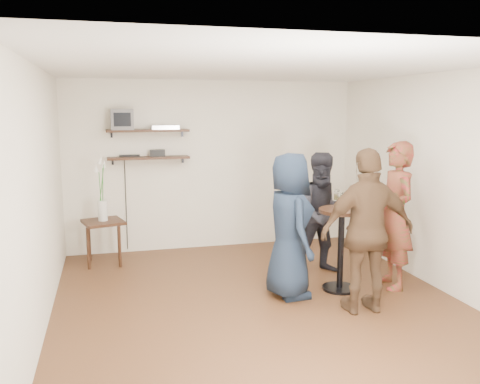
# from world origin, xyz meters

# --- Properties ---
(room) EXTENTS (4.58, 5.08, 2.68)m
(room) POSITION_xyz_m (0.00, 0.00, 1.30)
(room) COLOR #402414
(room) RESTS_ON ground
(shelf_upper) EXTENTS (1.20, 0.25, 0.04)m
(shelf_upper) POSITION_xyz_m (-1.00, 2.38, 1.85)
(shelf_upper) COLOR black
(shelf_upper) RESTS_ON room
(shelf_lower) EXTENTS (1.20, 0.25, 0.04)m
(shelf_lower) POSITION_xyz_m (-1.00, 2.38, 1.45)
(shelf_lower) COLOR black
(shelf_lower) RESTS_ON room
(crt_monitor) EXTENTS (0.32, 0.30, 0.30)m
(crt_monitor) POSITION_xyz_m (-1.37, 2.38, 2.02)
(crt_monitor) COLOR #59595B
(crt_monitor) RESTS_ON shelf_upper
(dvd_deck) EXTENTS (0.40, 0.24, 0.06)m
(dvd_deck) POSITION_xyz_m (-0.75, 2.38, 1.90)
(dvd_deck) COLOR silver
(dvd_deck) RESTS_ON shelf_upper
(radio) EXTENTS (0.22, 0.10, 0.10)m
(radio) POSITION_xyz_m (-0.87, 2.38, 1.52)
(radio) COLOR black
(radio) RESTS_ON shelf_lower
(power_strip) EXTENTS (0.30, 0.05, 0.03)m
(power_strip) POSITION_xyz_m (-1.28, 2.42, 1.48)
(power_strip) COLOR black
(power_strip) RESTS_ON shelf_lower
(side_table) EXTENTS (0.63, 0.63, 0.62)m
(side_table) POSITION_xyz_m (-1.69, 1.97, 0.52)
(side_table) COLOR black
(side_table) RESTS_ON room
(vase_lilies) EXTENTS (0.19, 0.19, 0.91)m
(vase_lilies) POSITION_xyz_m (-1.69, 1.97, 0.91)
(vase_lilies) COLOR silver
(vase_lilies) RESTS_ON side_table
(drinks_table) EXTENTS (0.55, 0.55, 1.00)m
(drinks_table) POSITION_xyz_m (1.07, 0.17, 0.64)
(drinks_table) COLOR black
(drinks_table) RESTS_ON room
(wine_glass_fl) EXTENTS (0.07, 0.07, 0.21)m
(wine_glass_fl) POSITION_xyz_m (1.02, 0.13, 1.14)
(wine_glass_fl) COLOR silver
(wine_glass_fl) RESTS_ON drinks_table
(wine_glass_fr) EXTENTS (0.07, 0.07, 0.20)m
(wine_glass_fr) POSITION_xyz_m (1.13, 0.15, 1.13)
(wine_glass_fr) COLOR silver
(wine_glass_fr) RESTS_ON drinks_table
(wine_glass_bl) EXTENTS (0.07, 0.07, 0.22)m
(wine_glass_bl) POSITION_xyz_m (1.03, 0.24, 1.15)
(wine_glass_bl) COLOR silver
(wine_glass_bl) RESTS_ON drinks_table
(wine_glass_br) EXTENTS (0.06, 0.06, 0.19)m
(wine_glass_br) POSITION_xyz_m (1.11, 0.19, 1.13)
(wine_glass_br) COLOR silver
(wine_glass_br) RESTS_ON drinks_table
(person_plaid) EXTENTS (0.49, 0.69, 1.79)m
(person_plaid) POSITION_xyz_m (1.74, 0.10, 0.90)
(person_plaid) COLOR red
(person_plaid) RESTS_ON room
(person_dark) EXTENTS (0.84, 0.69, 1.61)m
(person_dark) POSITION_xyz_m (1.14, 0.84, 0.80)
(person_dark) COLOR black
(person_dark) RESTS_ON room
(person_navy) EXTENTS (0.57, 0.84, 1.68)m
(person_navy) POSITION_xyz_m (0.40, 0.14, 0.84)
(person_navy) COLOR #162031
(person_navy) RESTS_ON room
(person_brown) EXTENTS (1.05, 0.47, 1.77)m
(person_brown) POSITION_xyz_m (1.04, -0.50, 0.89)
(person_brown) COLOR #4C3320
(person_brown) RESTS_ON room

